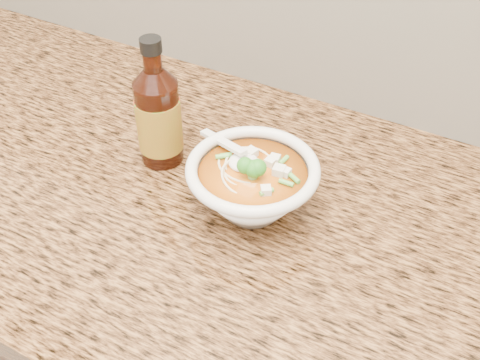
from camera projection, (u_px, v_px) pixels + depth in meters
The scene contains 3 objects.
counter_slab at pixel (241, 214), 0.89m from camera, with size 4.00×0.68×0.04m, color brown.
soup_bowl at pixel (252, 187), 0.84m from camera, with size 0.20×0.19×0.10m.
hot_sauce_bottle at pixel (159, 117), 0.91m from camera, with size 0.08×0.08×0.21m.
Camera 1 is at (0.30, 1.12, 1.51)m, focal length 45.00 mm.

